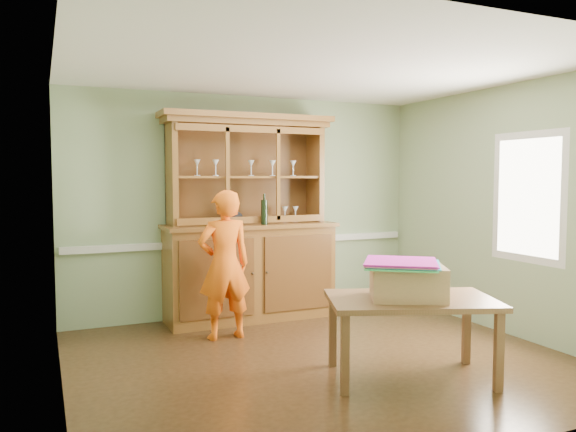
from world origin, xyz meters
name	(u,v)px	position (x,y,z in m)	size (l,w,h in m)	color
floor	(321,359)	(0.00, 0.00, 0.00)	(4.50, 4.50, 0.00)	#492E17
ceiling	(322,67)	(0.00, 0.00, 2.70)	(4.50, 4.50, 0.00)	white
wall_back	(248,206)	(0.00, 2.00, 1.35)	(4.50, 4.50, 0.00)	#8FA67C
wall_left	(59,224)	(-2.25, 0.00, 1.35)	(4.00, 4.00, 0.00)	#8FA67C
wall_right	(506,210)	(2.25, 0.00, 1.35)	(4.00, 4.00, 0.00)	#8FA67C
wall_front	(475,237)	(0.00, -2.00, 1.35)	(4.50, 4.50, 0.00)	#8FA67C
chair_rail	(249,242)	(0.00, 1.98, 0.90)	(4.41, 0.05, 0.08)	silver
framed_map	(60,197)	(-2.23, 0.30, 1.55)	(0.03, 0.60, 0.46)	#322414
window_panel	(527,197)	(2.23, -0.30, 1.50)	(0.03, 0.96, 1.36)	silver
china_hutch	(249,248)	(-0.09, 1.72, 0.86)	(2.08, 0.69, 2.45)	brown
dining_table	(411,307)	(0.47, -0.74, 0.61)	(1.58, 1.26, 0.69)	brown
cardboard_box	(408,282)	(0.42, -0.75, 0.83)	(0.60, 0.48, 0.28)	tan
kite_stack	(404,263)	(0.37, -0.76, 0.99)	(0.79, 0.79, 0.04)	#37BE5D
person	(224,265)	(-0.62, 1.03, 0.79)	(0.57, 0.38, 1.57)	#FF6310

